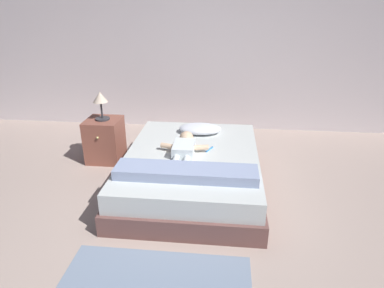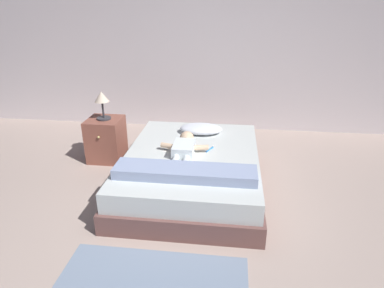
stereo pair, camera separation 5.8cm
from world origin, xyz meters
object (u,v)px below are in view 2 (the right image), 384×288
(baby, at_px, (184,147))
(lamp, at_px, (102,100))
(nightstand, at_px, (106,139))
(pillow, at_px, (201,129))
(toothbrush, at_px, (210,149))
(bed, at_px, (192,169))

(baby, xyz_separation_m, lamp, (-1.08, 0.53, 0.33))
(nightstand, bearing_deg, pillow, 1.99)
(baby, relative_size, lamp, 1.87)
(pillow, relative_size, toothbrush, 3.38)
(toothbrush, distance_m, nightstand, 1.43)
(pillow, xyz_separation_m, nightstand, (-1.21, -0.04, -0.18))
(baby, bearing_deg, toothbrush, 18.63)
(baby, relative_size, toothbrush, 4.28)
(nightstand, height_order, lamp, lamp)
(toothbrush, relative_size, nightstand, 0.28)
(pillow, relative_size, nightstand, 0.95)
(bed, relative_size, nightstand, 3.59)
(pillow, relative_size, baby, 0.79)
(pillow, height_order, toothbrush, pillow)
(nightstand, bearing_deg, toothbrush, -17.96)
(bed, bearing_deg, lamp, 155.12)
(baby, distance_m, lamp, 1.25)
(pillow, xyz_separation_m, toothbrush, (0.15, -0.48, -0.05))
(pillow, bearing_deg, baby, -102.21)
(pillow, distance_m, toothbrush, 0.51)
(toothbrush, xyz_separation_m, lamp, (-1.36, 0.44, 0.38))
(lamp, bearing_deg, bed, -24.88)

